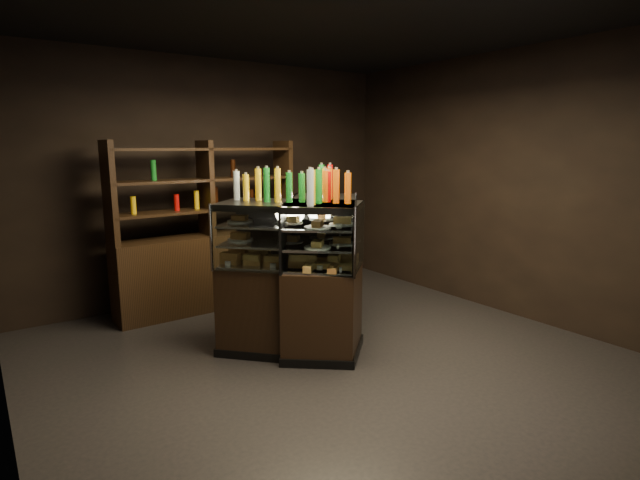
% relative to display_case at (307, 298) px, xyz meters
% --- Properties ---
extents(ground, '(5.00, 5.00, 0.00)m').
position_rel_display_case_xyz_m(ground, '(-0.01, -0.39, -0.48)').
color(ground, black).
rests_on(ground, ground).
extents(room_shell, '(5.02, 5.02, 3.01)m').
position_rel_display_case_xyz_m(room_shell, '(-0.01, -0.39, 1.46)').
color(room_shell, black).
rests_on(room_shell, ground).
extents(display_case, '(1.74, 1.44, 1.44)m').
position_rel_display_case_xyz_m(display_case, '(0.00, 0.00, 0.00)').
color(display_case, black).
rests_on(display_case, ground).
extents(food_display, '(1.31, 1.03, 0.44)m').
position_rel_display_case_xyz_m(food_display, '(0.00, -0.01, 0.59)').
color(food_display, '#D1834B').
rests_on(food_display, display_case).
extents(bottles_top, '(1.14, 0.89, 0.30)m').
position_rel_display_case_xyz_m(bottles_top, '(-0.00, 0.00, 1.09)').
color(bottles_top, black).
rests_on(bottles_top, display_case).
extents(potted_conifer, '(0.34, 0.34, 0.73)m').
position_rel_display_case_xyz_m(potted_conifer, '(1.09, 0.73, -0.07)').
color(potted_conifer, black).
rests_on(potted_conifer, ground).
extents(back_shelving, '(2.23, 0.50, 2.00)m').
position_rel_display_case_xyz_m(back_shelving, '(-0.31, 1.66, 0.13)').
color(back_shelving, black).
rests_on(back_shelving, ground).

